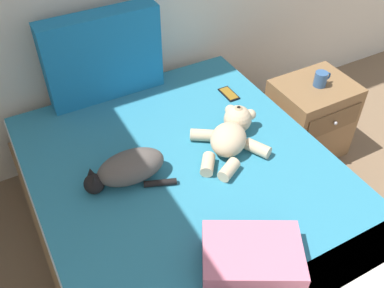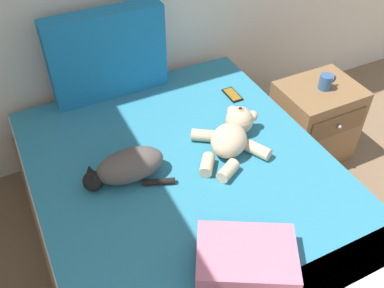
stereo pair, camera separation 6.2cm
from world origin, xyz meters
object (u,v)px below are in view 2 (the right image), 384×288
at_px(throw_pillow, 246,258).
at_px(teddy_bear, 232,135).
at_px(bed, 191,212).
at_px(nightstand, 314,122).
at_px(mug, 326,82).
at_px(patterned_cushion, 108,55).
at_px(cat, 127,167).
at_px(cell_phone, 232,95).

bearing_deg(throw_pillow, teddy_bear, 64.26).
distance_m(teddy_bear, throw_pillow, 0.74).
bearing_deg(bed, teddy_bear, 21.36).
xyz_separation_m(teddy_bear, nightstand, (0.78, 0.20, -0.34)).
distance_m(bed, mug, 1.18).
bearing_deg(mug, teddy_bear, -166.13).
relative_size(bed, nightstand, 3.51).
distance_m(patterned_cushion, cat, 0.77).
bearing_deg(cell_phone, mug, -19.47).
xyz_separation_m(teddy_bear, cell_phone, (0.24, 0.39, -0.07)).
distance_m(bed, throw_pillow, 0.64).
xyz_separation_m(throw_pillow, nightstand, (1.10, 0.87, -0.32)).
relative_size(cell_phone, nightstand, 0.27).
height_order(bed, patterned_cushion, patterned_cushion).
distance_m(bed, teddy_bear, 0.47).
relative_size(cat, mug, 3.51).
bearing_deg(mug, cell_phone, 160.53).
bearing_deg(patterned_cushion, cell_phone, -29.14).
height_order(cat, cell_phone, cat).
xyz_separation_m(cell_phone, mug, (0.55, -0.20, 0.05)).
distance_m(nightstand, mug, 0.32).
height_order(cat, teddy_bear, teddy_bear).
relative_size(teddy_bear, cell_phone, 3.17).
relative_size(cell_phone, throw_pillow, 0.37).
xyz_separation_m(bed, mug, (1.09, 0.31, 0.33)).
xyz_separation_m(bed, cat, (-0.28, 0.14, 0.35)).
bearing_deg(nightstand, throw_pillow, -141.72).
bearing_deg(teddy_bear, throw_pillow, -115.74).
xyz_separation_m(patterned_cushion, mug, (1.20, -0.56, -0.21)).
height_order(cell_phone, nightstand, cell_phone).
relative_size(cat, throw_pillow, 1.05).
xyz_separation_m(bed, cell_phone, (0.54, 0.51, 0.28)).
distance_m(patterned_cushion, mug, 1.34).
bearing_deg(bed, mug, 15.98).
distance_m(cell_phone, nightstand, 0.64).
distance_m(throw_pillow, mug, 1.41).
distance_m(cat, teddy_bear, 0.58).
height_order(patterned_cushion, throw_pillow, patterned_cushion).
xyz_separation_m(cat, cell_phone, (0.82, 0.37, -0.07)).
distance_m(teddy_bear, mug, 0.82).
height_order(bed, cell_phone, cell_phone).
xyz_separation_m(patterned_cushion, nightstand, (1.19, -0.55, -0.53)).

